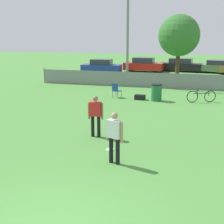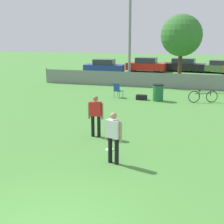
# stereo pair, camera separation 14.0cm
# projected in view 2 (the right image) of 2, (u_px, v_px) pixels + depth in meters

# --- Properties ---
(fence_backline) EXTENTS (19.21, 0.07, 1.21)m
(fence_backline) POSITION_uv_depth(u_px,v_px,m) (164.00, 81.00, 22.74)
(fence_backline) COLOR gray
(fence_backline) RESTS_ON ground_plane
(light_pole) EXTENTS (0.90, 0.36, 9.67)m
(light_pole) POSITION_uv_depth(u_px,v_px,m) (130.00, 10.00, 22.98)
(light_pole) COLOR gray
(light_pole) RESTS_ON ground_plane
(tree_near_pole) EXTENTS (3.31, 3.31, 5.42)m
(tree_near_pole) POSITION_uv_depth(u_px,v_px,m) (181.00, 36.00, 24.77)
(tree_near_pole) COLOR #4C331E
(tree_near_pole) RESTS_ON ground_plane
(player_receiver_white) EXTENTS (0.57, 0.35, 1.59)m
(player_receiver_white) POSITION_uv_depth(u_px,v_px,m) (113.00, 134.00, 9.26)
(player_receiver_white) COLOR black
(player_receiver_white) RESTS_ON ground_plane
(player_thrower_red) EXTENTS (0.59, 0.25, 1.59)m
(player_thrower_red) POSITION_uv_depth(u_px,v_px,m) (96.00, 113.00, 11.76)
(player_thrower_red) COLOR black
(player_thrower_red) RESTS_ON ground_plane
(frisbee_disc) EXTENTS (0.28, 0.28, 0.03)m
(frisbee_disc) POSITION_uv_depth(u_px,v_px,m) (110.00, 150.00, 10.57)
(frisbee_disc) COLOR white
(frisbee_disc) RESTS_ON ground_plane
(folding_chair_sideline) EXTENTS (0.56, 0.56, 0.91)m
(folding_chair_sideline) POSITION_uv_depth(u_px,v_px,m) (118.00, 90.00, 19.23)
(folding_chair_sideline) COLOR #333338
(folding_chair_sideline) RESTS_ON ground_plane
(bicycle_sideline) EXTENTS (1.63, 0.67, 0.73)m
(bicycle_sideline) POSITION_uv_depth(u_px,v_px,m) (203.00, 96.00, 17.93)
(bicycle_sideline) COLOR black
(bicycle_sideline) RESTS_ON ground_plane
(trash_bin) EXTENTS (0.64, 0.64, 1.00)m
(trash_bin) POSITION_uv_depth(u_px,v_px,m) (158.00, 92.00, 18.36)
(trash_bin) COLOR #1E6638
(trash_bin) RESTS_ON ground_plane
(gear_bag_sideline) EXTENTS (0.64, 0.35, 0.31)m
(gear_bag_sideline) POSITION_uv_depth(u_px,v_px,m) (142.00, 97.00, 18.76)
(gear_bag_sideline) COLOR black
(gear_bag_sideline) RESTS_ON ground_plane
(parked_car_blue) EXTENTS (4.02, 1.91, 1.45)m
(parked_car_blue) POSITION_uv_depth(u_px,v_px,m) (104.00, 67.00, 31.34)
(parked_car_blue) COLOR black
(parked_car_blue) RESTS_ON ground_plane
(parked_car_red) EXTENTS (4.12, 1.80, 1.50)m
(parked_car_red) POSITION_uv_depth(u_px,v_px,m) (146.00, 65.00, 32.89)
(parked_car_red) COLOR black
(parked_car_red) RESTS_ON ground_plane
(parked_car_dark) EXTENTS (4.58, 2.07, 1.40)m
(parked_car_dark) POSITION_uv_depth(u_px,v_px,m) (183.00, 65.00, 33.14)
(parked_car_dark) COLOR black
(parked_car_dark) RESTS_ON ground_plane
(parked_car_olive) EXTENTS (4.61, 2.57, 1.31)m
(parked_car_olive) POSITION_uv_depth(u_px,v_px,m) (222.00, 67.00, 31.65)
(parked_car_olive) COLOR black
(parked_car_olive) RESTS_ON ground_plane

